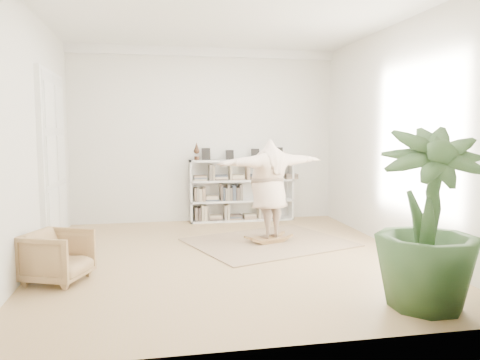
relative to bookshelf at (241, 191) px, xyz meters
The scene contains 9 objects.
floor 2.98m from the bookshelf, 104.79° to the right, with size 6.00×6.00×0.00m, color tan.
room_shell 2.97m from the bookshelf, behind, with size 6.00×6.00×6.00m.
doors 3.84m from the bookshelf, 156.24° to the right, with size 0.09×1.78×2.92m.
bookshelf is the anchor object (origin of this frame).
armchair 4.69m from the bookshelf, 130.62° to the right, with size 0.70×0.72×0.65m, color tan.
rug 2.14m from the bookshelf, 87.80° to the right, with size 2.50×2.00×0.02m, color tan.
rocker_board 2.13m from the bookshelf, 87.80° to the right, with size 0.64×0.50×0.12m.
person 2.08m from the bookshelf, 87.80° to the right, with size 2.05×0.56×1.66m, color beige.
houseplant 5.31m from the bookshelf, 78.90° to the right, with size 1.09×1.09×1.95m, color #2E4C26.
Camera 1 is at (-1.11, -6.82, 1.90)m, focal length 35.00 mm.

